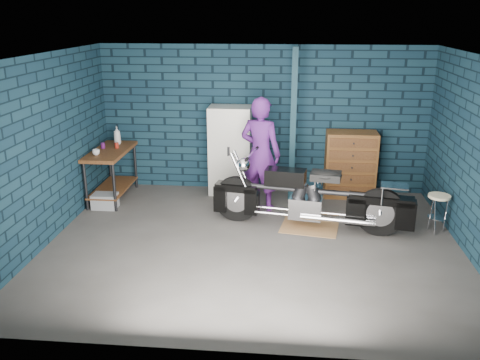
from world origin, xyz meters
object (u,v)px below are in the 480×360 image
object	(u,v)px
motorcycle	(311,193)
storage_bin	(105,201)
person	(260,154)
locker	(230,150)
workbench	(112,174)
shop_stool	(437,214)
tool_chest	(350,165)

from	to	relation	value
motorcycle	storage_bin	world-z (taller)	motorcycle
person	locker	bearing A→B (deg)	-32.47
motorcycle	storage_bin	distance (m)	3.57
workbench	shop_stool	xyz separation A→B (m)	(5.46, -1.00, -0.15)
motorcycle	tool_chest	xyz separation A→B (m)	(0.77, 1.54, 0.02)
storage_bin	tool_chest	xyz separation A→B (m)	(4.27, 1.02, 0.47)
person	tool_chest	world-z (taller)	person
locker	storage_bin	bearing A→B (deg)	-153.82
motorcycle	workbench	bearing A→B (deg)	173.29
person	locker	world-z (taller)	person
workbench	motorcycle	distance (m)	3.67
workbench	storage_bin	size ratio (longest dim) A/B	3.39
motorcycle	shop_stool	bearing A→B (deg)	9.97
motorcycle	person	bearing A→B (deg)	145.49
storage_bin	shop_stool	xyz separation A→B (m)	(5.44, -0.50, 0.18)
motorcycle	tool_chest	bearing A→B (deg)	72.98
motorcycle	tool_chest	world-z (taller)	tool_chest
workbench	motorcycle	world-z (taller)	motorcycle
workbench	tool_chest	distance (m)	4.33
storage_bin	locker	xyz separation A→B (m)	(2.07, 1.02, 0.69)
person	shop_stool	world-z (taller)	person
workbench	shop_stool	world-z (taller)	workbench
storage_bin	motorcycle	bearing A→B (deg)	-8.47
storage_bin	locker	world-z (taller)	locker
motorcycle	shop_stool	world-z (taller)	motorcycle
workbench	motorcycle	bearing A→B (deg)	-16.16
storage_bin	tool_chest	bearing A→B (deg)	13.42
shop_stool	locker	bearing A→B (deg)	155.64
tool_chest	shop_stool	xyz separation A→B (m)	(1.17, -1.52, -0.30)
person	storage_bin	size ratio (longest dim) A/B	4.68
motorcycle	tool_chest	distance (m)	1.72
workbench	motorcycle	xyz separation A→B (m)	(3.53, -1.02, 0.13)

